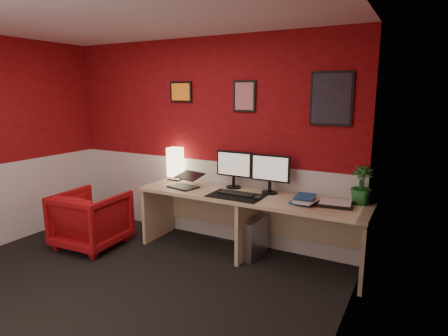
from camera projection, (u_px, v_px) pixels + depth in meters
ground at (105, 296)px, 3.45m from camera, size 4.00×3.50×0.01m
ceiling at (85, 8)px, 2.96m from camera, size 4.00×3.50×0.01m
wall_back at (203, 140)px, 4.71m from camera, size 4.00×0.01×2.50m
wall_right at (332, 192)px, 2.27m from camera, size 0.01×3.50×2.50m
wainscot_back at (203, 198)px, 4.86m from camera, size 4.00×0.01×1.00m
wainscot_right at (325, 304)px, 2.42m from camera, size 0.01×3.50×1.00m
desk at (248, 226)px, 4.22m from camera, size 2.60×0.65×0.73m
shoji_lamp at (175, 165)px, 4.83m from camera, size 0.16×0.16×0.40m
laptop at (183, 179)px, 4.44m from camera, size 0.37×0.30×0.22m
monitor_left at (234, 164)px, 4.40m from camera, size 0.45×0.06×0.58m
monitor_right at (270, 168)px, 4.15m from camera, size 0.45×0.06×0.58m
desk_mat at (236, 196)px, 4.09m from camera, size 0.60×0.38×0.01m
keyboard at (237, 194)px, 4.14m from camera, size 0.42×0.14×0.02m
mouse at (257, 198)px, 3.94m from camera, size 0.08×0.11×0.03m
book_bottom at (294, 199)px, 3.91m from camera, size 0.25×0.32×0.03m
book_middle at (297, 199)px, 3.84m from camera, size 0.23×0.30×0.02m
book_top at (296, 196)px, 3.88m from camera, size 0.22×0.28×0.02m
zen_tray at (335, 204)px, 3.74m from camera, size 0.38×0.29×0.03m
potted_plant at (362, 185)px, 3.77m from camera, size 0.23×0.23×0.39m
pc_tower at (253, 237)px, 4.27m from camera, size 0.22×0.46×0.45m
armchair at (92, 219)px, 4.52m from camera, size 0.78×0.79×0.68m
art_left at (181, 92)px, 4.72m from camera, size 0.32×0.02×0.26m
art_center at (245, 96)px, 4.32m from camera, size 0.28×0.02×0.36m
art_right at (331, 99)px, 3.86m from camera, size 0.44×0.02×0.56m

